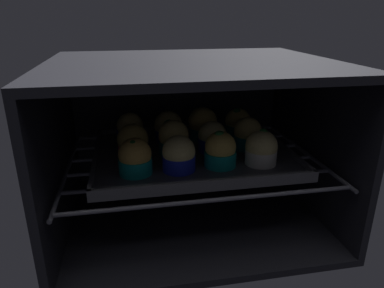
{
  "coord_description": "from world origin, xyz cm",
  "views": [
    {
      "loc": [
        -13.52,
        -49.76,
        44.55
      ],
      "look_at": [
        0.0,
        22.48,
        17.07
      ],
      "focal_mm": 32.74,
      "sensor_mm": 36.0,
      "label": 1
    }
  ],
  "objects_px": {
    "muffin_row2_col1": "(168,128)",
    "muffin_row0_col2": "(220,150)",
    "muffin_row1_col2": "(212,138)",
    "muffin_row1_col3": "(248,134)",
    "muffin_row0_col1": "(179,155)",
    "muffin_row2_col0": "(130,129)",
    "muffin_row1_col0": "(133,142)",
    "muffin_row1_col1": "(173,138)",
    "muffin_row2_col3": "(238,124)",
    "muffin_row0_col0": "(135,158)",
    "baking_tray": "(192,154)",
    "muffin_row2_col2": "(203,125)",
    "muffin_row0_col3": "(261,149)"
  },
  "relations": [
    {
      "from": "muffin_row1_col1",
      "to": "muffin_row2_col1",
      "type": "distance_m",
      "value": 0.09
    },
    {
      "from": "muffin_row1_col0",
      "to": "muffin_row2_col3",
      "type": "height_order",
      "value": "muffin_row2_col3"
    },
    {
      "from": "muffin_row1_col2",
      "to": "muffin_row0_col2",
      "type": "bearing_deg",
      "value": -92.97
    },
    {
      "from": "muffin_row0_col0",
      "to": "muffin_row2_col2",
      "type": "bearing_deg",
      "value": 45.59
    },
    {
      "from": "muffin_row1_col1",
      "to": "muffin_row2_col1",
      "type": "height_order",
      "value": "muffin_row1_col1"
    },
    {
      "from": "muffin_row1_col1",
      "to": "muffin_row1_col0",
      "type": "bearing_deg",
      "value": 176.44
    },
    {
      "from": "muffin_row0_col0",
      "to": "muffin_row2_col3",
      "type": "height_order",
      "value": "muffin_row2_col3"
    },
    {
      "from": "baking_tray",
      "to": "muffin_row2_col0",
      "type": "height_order",
      "value": "muffin_row2_col0"
    },
    {
      "from": "muffin_row1_col1",
      "to": "muffin_row2_col3",
      "type": "relative_size",
      "value": 1.04
    },
    {
      "from": "muffin_row0_col1",
      "to": "muffin_row1_col3",
      "type": "height_order",
      "value": "muffin_row1_col3"
    },
    {
      "from": "muffin_row0_col2",
      "to": "muffin_row1_col2",
      "type": "bearing_deg",
      "value": 87.03
    },
    {
      "from": "baking_tray",
      "to": "muffin_row2_col2",
      "type": "relative_size",
      "value": 5.41
    },
    {
      "from": "muffin_row0_col3",
      "to": "muffin_row2_col3",
      "type": "height_order",
      "value": "same"
    },
    {
      "from": "muffin_row0_col2",
      "to": "muffin_row1_col1",
      "type": "xyz_separation_m",
      "value": [
        -0.08,
        0.08,
        0.0
      ]
    },
    {
      "from": "muffin_row0_col1",
      "to": "muffin_row2_col3",
      "type": "relative_size",
      "value": 0.97
    },
    {
      "from": "muffin_row0_col1",
      "to": "muffin_row2_col0",
      "type": "relative_size",
      "value": 0.98
    },
    {
      "from": "muffin_row1_col2",
      "to": "muffin_row1_col3",
      "type": "bearing_deg",
      "value": 0.29
    },
    {
      "from": "muffin_row0_col0",
      "to": "muffin_row2_col1",
      "type": "bearing_deg",
      "value": 63.79
    },
    {
      "from": "muffin_row1_col2",
      "to": "muffin_row2_col3",
      "type": "height_order",
      "value": "muffin_row2_col3"
    },
    {
      "from": "muffin_row1_col0",
      "to": "muffin_row1_col2",
      "type": "relative_size",
      "value": 1.05
    },
    {
      "from": "muffin_row0_col0",
      "to": "muffin_row0_col3",
      "type": "xyz_separation_m",
      "value": [
        0.26,
        0.0,
        -0.0
      ]
    },
    {
      "from": "baking_tray",
      "to": "muffin_row1_col2",
      "type": "relative_size",
      "value": 6.27
    },
    {
      "from": "muffin_row1_col1",
      "to": "muffin_row2_col3",
      "type": "height_order",
      "value": "muffin_row1_col1"
    },
    {
      "from": "muffin_row0_col3",
      "to": "muffin_row1_col1",
      "type": "bearing_deg",
      "value": 153.02
    },
    {
      "from": "baking_tray",
      "to": "muffin_row1_col1",
      "type": "xyz_separation_m",
      "value": [
        -0.04,
        -0.0,
        0.04
      ]
    },
    {
      "from": "muffin_row2_col1",
      "to": "muffin_row2_col3",
      "type": "relative_size",
      "value": 1.0
    },
    {
      "from": "baking_tray",
      "to": "muffin_row0_col0",
      "type": "bearing_deg",
      "value": -144.81
    },
    {
      "from": "baking_tray",
      "to": "muffin_row2_col0",
      "type": "relative_size",
      "value": 5.85
    },
    {
      "from": "muffin_row2_col0",
      "to": "muffin_row2_col3",
      "type": "relative_size",
      "value": 0.99
    },
    {
      "from": "muffin_row1_col1",
      "to": "muffin_row0_col2",
      "type": "bearing_deg",
      "value": -44.36
    },
    {
      "from": "muffin_row0_col1",
      "to": "muffin_row1_col1",
      "type": "height_order",
      "value": "muffin_row1_col1"
    },
    {
      "from": "muffin_row1_col0",
      "to": "muffin_row1_col1",
      "type": "distance_m",
      "value": 0.09
    },
    {
      "from": "muffin_row0_col3",
      "to": "muffin_row1_col0",
      "type": "xyz_separation_m",
      "value": [
        -0.26,
        0.09,
        -0.0
      ]
    },
    {
      "from": "muffin_row1_col3",
      "to": "muffin_row2_col1",
      "type": "xyz_separation_m",
      "value": [
        -0.17,
        0.08,
        -0.0
      ]
    },
    {
      "from": "muffin_row0_col3",
      "to": "muffin_row1_col0",
      "type": "relative_size",
      "value": 1.04
    },
    {
      "from": "muffin_row1_col1",
      "to": "muffin_row0_col3",
      "type": "bearing_deg",
      "value": -26.98
    },
    {
      "from": "muffin_row0_col1",
      "to": "muffin_row2_col2",
      "type": "height_order",
      "value": "muffin_row2_col2"
    },
    {
      "from": "muffin_row0_col1",
      "to": "muffin_row2_col2",
      "type": "relative_size",
      "value": 0.91
    },
    {
      "from": "muffin_row2_col2",
      "to": "muffin_row2_col1",
      "type": "bearing_deg",
      "value": -179.94
    },
    {
      "from": "muffin_row0_col3",
      "to": "muffin_row0_col2",
      "type": "bearing_deg",
      "value": 177.22
    },
    {
      "from": "baking_tray",
      "to": "muffin_row2_col2",
      "type": "xyz_separation_m",
      "value": [
        0.04,
        0.08,
        0.04
      ]
    },
    {
      "from": "muffin_row0_col2",
      "to": "muffin_row2_col1",
      "type": "relative_size",
      "value": 1.03
    },
    {
      "from": "muffin_row2_col1",
      "to": "muffin_row0_col2",
      "type": "bearing_deg",
      "value": -63.48
    },
    {
      "from": "muffin_row0_col0",
      "to": "muffin_row2_col0",
      "type": "distance_m",
      "value": 0.18
    },
    {
      "from": "muffin_row0_col1",
      "to": "muffin_row1_col2",
      "type": "distance_m",
      "value": 0.13
    },
    {
      "from": "muffin_row0_col3",
      "to": "muffin_row2_col1",
      "type": "relative_size",
      "value": 1.01
    },
    {
      "from": "muffin_row1_col2",
      "to": "muffin_row2_col3",
      "type": "distance_m",
      "value": 0.13
    },
    {
      "from": "muffin_row0_col3",
      "to": "muffin_row1_col1",
      "type": "distance_m",
      "value": 0.19
    },
    {
      "from": "baking_tray",
      "to": "muffin_row0_col3",
      "type": "height_order",
      "value": "muffin_row0_col3"
    },
    {
      "from": "muffin_row0_col0",
      "to": "muffin_row1_col2",
      "type": "height_order",
      "value": "muffin_row0_col0"
    }
  ]
}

